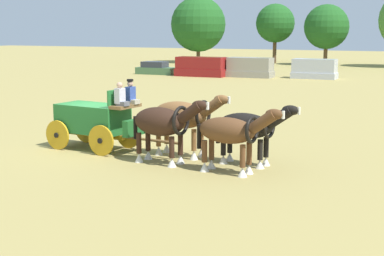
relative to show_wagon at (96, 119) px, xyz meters
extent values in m
plane|color=#9E8C4C|center=(-0.17, 0.01, -1.17)|extent=(220.00, 220.00, 0.00)
cube|color=#236B2D|center=(-0.17, 0.01, 0.02)|extent=(2.80, 1.63, 1.06)
cube|color=brown|center=(1.42, -0.12, 0.60)|extent=(0.66, 1.31, 0.12)
cube|color=#236B2D|center=(1.82, -0.15, -0.16)|extent=(0.33, 1.15, 0.60)
cube|color=#236B2D|center=(1.12, -0.09, 0.93)|extent=(0.16, 1.27, 0.55)
cube|color=gold|center=(-0.17, 0.01, -0.61)|extent=(2.96, 0.40, 0.16)
cylinder|color=gold|center=(0.97, 0.73, -0.61)|extent=(1.13, 0.17, 1.13)
cylinder|color=black|center=(0.97, 0.73, -0.61)|extent=(0.21, 0.20, 0.20)
cylinder|color=gold|center=(0.84, -0.88, -0.61)|extent=(1.13, 0.17, 1.13)
cylinder|color=black|center=(0.84, -0.88, -0.61)|extent=(0.21, 0.20, 0.20)
cylinder|color=gold|center=(-1.17, 0.91, -0.61)|extent=(1.13, 0.17, 1.13)
cylinder|color=black|center=(-1.17, 0.91, -0.61)|extent=(0.21, 0.20, 0.20)
cylinder|color=gold|center=(-1.31, -0.70, -0.61)|extent=(1.13, 0.17, 1.13)
cylinder|color=black|center=(-1.31, -0.70, -0.61)|extent=(0.21, 0.20, 0.20)
cylinder|color=brown|center=(2.47, -0.20, -0.56)|extent=(2.60, 0.31, 0.10)
cube|color=#BCB293|center=(1.57, 0.18, 0.74)|extent=(0.42, 0.35, 0.16)
cube|color=#334C99|center=(1.45, 0.19, 1.01)|extent=(0.27, 0.38, 0.55)
sphere|color=tan|center=(1.45, 0.19, 1.40)|extent=(0.22, 0.22, 0.22)
cylinder|color=black|center=(1.45, 0.19, 1.53)|extent=(0.24, 0.24, 0.08)
cube|color=slate|center=(1.52, -0.44, 0.74)|extent=(0.42, 0.35, 0.16)
cube|color=silver|center=(1.40, -0.43, 1.01)|extent=(0.27, 0.38, 0.55)
sphere|color=tan|center=(1.40, -0.43, 1.40)|extent=(0.22, 0.22, 0.22)
ellipsoid|color=brown|center=(3.42, 0.37, 0.34)|extent=(2.23, 1.14, 0.97)
cylinder|color=brown|center=(4.19, 0.58, -0.46)|extent=(0.18, 0.18, 0.77)
cone|color=silver|center=(4.19, 0.58, -1.01)|extent=(0.30, 0.30, 0.33)
cylinder|color=brown|center=(4.15, 0.05, -0.46)|extent=(0.18, 0.18, 0.77)
cone|color=silver|center=(4.15, 0.05, -1.01)|extent=(0.30, 0.30, 0.33)
cylinder|color=brown|center=(2.69, 0.70, -0.46)|extent=(0.18, 0.18, 0.77)
cone|color=silver|center=(2.69, 0.70, -1.01)|extent=(0.30, 0.30, 0.33)
cylinder|color=brown|center=(2.64, 0.17, -0.46)|extent=(0.18, 0.18, 0.77)
cone|color=silver|center=(2.64, 0.17, -1.01)|extent=(0.30, 0.30, 0.33)
cylinder|color=brown|center=(4.75, 0.26, 0.74)|extent=(0.97, 0.44, 0.81)
ellipsoid|color=brown|center=(5.12, 0.23, 1.00)|extent=(0.62, 0.31, 0.32)
cube|color=silver|center=(5.40, 0.21, 1.00)|extent=(0.07, 0.10, 0.24)
torus|color=black|center=(4.38, 0.29, 0.44)|extent=(0.20, 1.00, 1.00)
cylinder|color=black|center=(2.29, 0.47, 0.04)|extent=(0.14, 0.14, 0.80)
ellipsoid|color=#331E14|center=(3.31, -0.92, 0.28)|extent=(2.01, 1.14, 0.98)
cylinder|color=#331E14|center=(4.01, -0.71, -0.50)|extent=(0.18, 0.18, 0.72)
cone|color=silver|center=(4.01, -0.71, -1.02)|extent=(0.30, 0.30, 0.31)
cylinder|color=#331E14|center=(3.97, -1.25, -0.50)|extent=(0.18, 0.18, 0.72)
cone|color=silver|center=(3.97, -1.25, -1.02)|extent=(0.30, 0.30, 0.31)
cylinder|color=#331E14|center=(2.66, -0.60, -0.50)|extent=(0.18, 0.18, 0.72)
cone|color=silver|center=(2.66, -0.60, -1.02)|extent=(0.30, 0.30, 0.31)
cylinder|color=#331E14|center=(2.61, -1.14, -0.50)|extent=(0.18, 0.18, 0.72)
cone|color=silver|center=(2.61, -1.14, -1.02)|extent=(0.30, 0.30, 0.31)
cylinder|color=#331E14|center=(4.55, -1.02, 0.68)|extent=(0.97, 0.44, 0.81)
ellipsoid|color=#331E14|center=(4.92, -1.05, 0.94)|extent=(0.62, 0.31, 0.32)
cube|color=silver|center=(5.20, -1.08, 0.94)|extent=(0.07, 0.10, 0.24)
torus|color=black|center=(4.18, -0.99, 0.38)|extent=(0.20, 1.01, 1.00)
cylinder|color=black|center=(2.30, -0.84, -0.02)|extent=(0.14, 0.14, 0.80)
ellipsoid|color=black|center=(6.01, 0.16, 0.17)|extent=(2.03, 1.02, 0.87)
cylinder|color=black|center=(6.71, 0.34, -0.54)|extent=(0.18, 0.18, 0.68)
cone|color=silver|center=(6.71, 0.34, -1.02)|extent=(0.30, 0.30, 0.29)
cylinder|color=black|center=(6.67, -0.13, -0.54)|extent=(0.18, 0.18, 0.68)
cone|color=silver|center=(6.67, -0.13, -1.02)|extent=(0.30, 0.30, 0.29)
cylinder|color=black|center=(5.34, 0.46, -0.54)|extent=(0.18, 0.18, 0.68)
cone|color=silver|center=(5.34, 0.46, -1.02)|extent=(0.30, 0.30, 0.29)
cylinder|color=black|center=(5.31, -0.02, -0.54)|extent=(0.18, 0.18, 0.68)
cone|color=silver|center=(5.31, -0.02, -1.02)|extent=(0.30, 0.30, 0.29)
cylinder|color=black|center=(7.26, 0.06, 0.56)|extent=(0.97, 0.44, 0.81)
ellipsoid|color=black|center=(7.62, 0.03, 0.82)|extent=(0.62, 0.31, 0.32)
cube|color=silver|center=(7.90, 0.01, 0.82)|extent=(0.07, 0.10, 0.24)
torus|color=black|center=(6.89, 0.09, 0.27)|extent=(0.19, 0.91, 0.90)
cylinder|color=black|center=(4.98, 0.25, -0.13)|extent=(0.14, 0.14, 0.80)
ellipsoid|color=brown|center=(5.90, -1.13, 0.21)|extent=(2.02, 1.00, 0.84)
cylinder|color=brown|center=(6.60, -0.96, -0.51)|extent=(0.18, 0.18, 0.71)
cone|color=silver|center=(6.60, -0.96, -1.02)|extent=(0.30, 0.30, 0.31)
cylinder|color=brown|center=(6.57, -1.42, -0.51)|extent=(0.18, 0.18, 0.71)
cone|color=silver|center=(6.57, -1.42, -1.02)|extent=(0.30, 0.30, 0.31)
cylinder|color=brown|center=(5.24, -0.85, -0.51)|extent=(0.18, 0.18, 0.71)
cone|color=silver|center=(5.24, -0.85, -1.02)|extent=(0.30, 0.30, 0.31)
cylinder|color=brown|center=(5.20, -1.31, -0.51)|extent=(0.18, 0.18, 0.71)
cone|color=silver|center=(5.20, -1.31, -1.02)|extent=(0.30, 0.30, 0.31)
cylinder|color=brown|center=(7.15, -1.23, 0.59)|extent=(0.97, 0.44, 0.81)
ellipsoid|color=brown|center=(7.52, -1.26, 0.85)|extent=(0.62, 0.31, 0.32)
cube|color=silver|center=(7.79, -1.29, 0.85)|extent=(0.07, 0.10, 0.24)
torus|color=black|center=(6.78, -1.20, 0.31)|extent=(0.19, 0.88, 0.88)
cylinder|color=black|center=(4.88, -1.05, -0.09)|extent=(0.14, 0.14, 0.80)
cube|color=#477047|center=(-16.83, 33.66, -0.82)|extent=(4.16, 1.84, 0.71)
cube|color=#2D333D|center=(-17.03, 33.66, -0.17)|extent=(2.51, 1.65, 0.59)
cube|color=maroon|center=(-11.55, 33.27, -0.81)|extent=(5.09, 2.07, 0.73)
cube|color=maroon|center=(-11.55, 33.27, 0.15)|extent=(4.89, 1.91, 1.18)
cube|color=gray|center=(-6.87, 34.49, -0.87)|extent=(4.49, 2.07, 0.60)
cube|color=gray|center=(-6.87, 34.49, 0.07)|extent=(4.31, 1.91, 1.29)
cube|color=silver|center=(-0.92, 35.73, -0.89)|extent=(4.20, 2.01, 0.56)
cube|color=silver|center=(-0.92, 35.73, 0.03)|extent=(4.03, 1.86, 1.27)
cylinder|color=brown|center=(-22.26, 54.66, 0.14)|extent=(0.50, 0.50, 2.62)
sphere|color=#1E561E|center=(-22.26, 54.66, 4.10)|extent=(7.57, 7.57, 7.57)
cylinder|color=brown|center=(-12.25, 57.87, 0.61)|extent=(0.50, 0.50, 3.57)
sphere|color=#1E561E|center=(-12.25, 57.87, 4.23)|extent=(5.22, 5.22, 5.22)
cylinder|color=brown|center=(-5.03, 56.84, 0.28)|extent=(0.50, 0.50, 2.90)
sphere|color=#1E561E|center=(-5.03, 56.84, 3.74)|extent=(5.72, 5.72, 5.72)
camera|label=1|loc=(12.94, -17.68, 3.36)|focal=53.72mm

